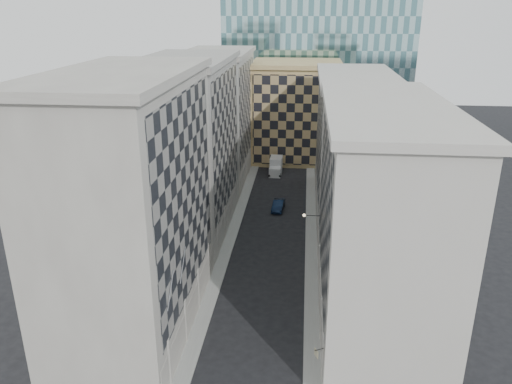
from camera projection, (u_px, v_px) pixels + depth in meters
The scene contains 14 objects.
sidewalk_west at pixel (231, 238), 65.21m from camera, with size 1.50×100.00×0.15m, color gray.
sidewalk_east at pixel (311, 241), 64.23m from camera, with size 1.50×100.00×0.15m, color gray.
bldg_left_a at pixel (133, 207), 43.93m from camera, with size 10.80×22.80×23.70m.
bldg_left_b at pixel (190, 147), 64.62m from camera, with size 10.80×22.80×22.70m.
bldg_left_c at pixel (218, 116), 85.30m from camera, with size 10.80×22.80×21.70m.
bldg_right_a at pixel (377, 215), 46.14m from camera, with size 10.80×26.80×20.70m.
bldg_right_b at pixel (353, 145), 71.48m from camera, with size 10.80×28.80×19.70m.
tan_block at pixel (296, 111), 96.61m from camera, with size 16.80×14.80×18.80m.
church_tower at pixel (290, 14), 103.83m from camera, with size 7.20×7.20×51.50m.
flagpoles_left at pixel (177, 277), 40.13m from camera, with size 0.10×6.33×2.33m.
bracket_lamp at pixel (306, 215), 56.58m from camera, with size 1.98×0.36×0.36m.
box_truck at pixel (276, 167), 90.22m from camera, with size 2.22×5.27×2.87m.
dark_car at pixel (278, 205), 74.04m from camera, with size 1.55×4.45×1.47m, color #0D1B33.
shop_sign at pixel (317, 353), 37.72m from camera, with size 0.69×0.59×0.70m.
Camera 1 is at (3.97, -28.40, 28.42)m, focal length 35.00 mm.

